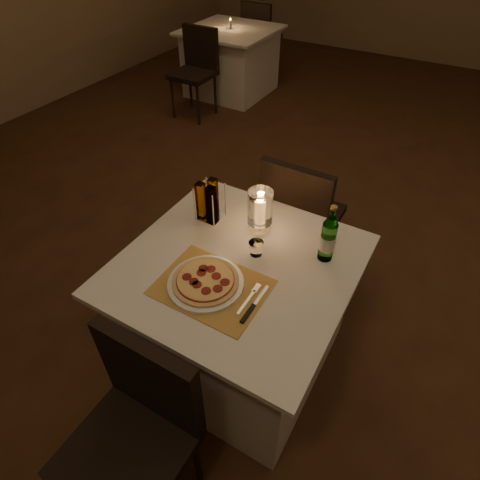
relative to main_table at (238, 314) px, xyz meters
The scene contains 17 objects.
floor 0.87m from the main_table, 70.77° to the left, with size 8.00×10.00×0.02m, color #462816.
main_table is the anchor object (origin of this frame).
chair_near 0.74m from the main_table, 90.00° to the right, with size 0.42×0.42×0.90m.
chair_far 0.74m from the main_table, 90.00° to the left, with size 0.42×0.42×0.90m.
placemat 0.41m from the main_table, 96.34° to the right, with size 0.45×0.34×0.00m, color #BD8C41.
plate 0.42m from the main_table, 105.52° to the right, with size 0.32×0.32×0.01m, color white.
pizza 0.44m from the main_table, 105.49° to the right, with size 0.28×0.28×0.02m.
fork 0.43m from the main_table, 45.27° to the right, with size 0.02×0.18×0.00m.
knife 0.46m from the main_table, 49.01° to the right, with size 0.02×0.22×0.01m.
tumbler 0.41m from the main_table, 64.27° to the left, with size 0.07×0.07×0.07m, color white, non-canonical shape.
water_bottle 0.62m from the main_table, 35.02° to the left, with size 0.07×0.07×0.29m.
hurricane_candle 0.56m from the main_table, 95.05° to the left, with size 0.12×0.12×0.23m.
cruet_caddy 0.58m from the main_table, 143.97° to the left, with size 0.12×0.12×0.21m.
neighbor_table_left 3.83m from the main_table, 121.59° to the left, with size 1.00×1.00×0.74m.
neighbor_chair_la 3.25m from the main_table, 128.21° to the left, with size 0.42×0.42×0.90m.
neighbor_chair_lb 4.46m from the main_table, 116.77° to the left, with size 0.42×0.42×0.90m.
neighbor_candle_left 3.85m from the main_table, 121.59° to the left, with size 0.03×0.03×0.11m.
Camera 1 is at (0.38, -1.82, 2.00)m, focal length 30.00 mm.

